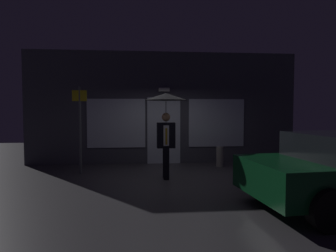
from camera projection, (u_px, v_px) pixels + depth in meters
The scene contains 5 objects.
ground_plane at pixel (170, 179), 7.39m from camera, with size 18.00×18.00×0.00m, color #423F44.
building_facade at pixel (164, 108), 9.62m from camera, with size 9.01×0.48×3.71m.
person_with_umbrella at pixel (166, 113), 7.30m from camera, with size 1.09×1.09×2.21m.
street_sign_post at pixel (80, 125), 7.92m from camera, with size 0.40×0.07×2.42m.
sidewalk_bollard at pixel (220, 157), 8.99m from camera, with size 0.22×0.22×0.63m, color #9E998E.
Camera 1 is at (-0.70, -7.27, 1.75)m, focal length 30.53 mm.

